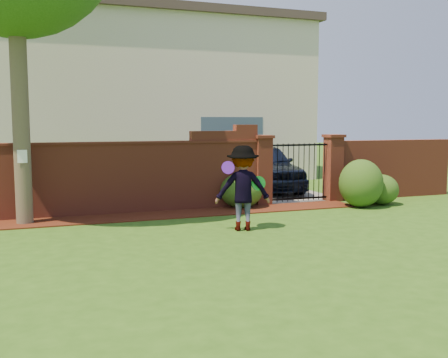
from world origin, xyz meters
name	(u,v)px	position (x,y,z in m)	size (l,w,h in m)	color
ground	(234,244)	(0.00, 0.00, -0.01)	(80.00, 80.00, 0.01)	#2A5014
mulch_bed	(145,216)	(-0.95, 3.34, 0.01)	(11.10, 1.08, 0.03)	#39150A
brick_wall	(94,177)	(-2.01, 4.00, 0.93)	(8.70, 0.31, 2.16)	maroon
brick_wall_return	(391,169)	(6.60, 4.00, 0.85)	(4.00, 0.25, 1.70)	maroon
pillar_left	(262,170)	(2.40, 4.00, 0.96)	(0.50, 0.50, 1.88)	maroon
pillar_right	(333,167)	(4.60, 4.00, 0.96)	(0.50, 0.50, 1.88)	maroon
iron_gate	(299,172)	(3.50, 4.00, 0.85)	(1.78, 0.03, 1.60)	black
driveway	(243,186)	(3.50, 8.00, 0.01)	(3.20, 8.00, 0.01)	slate
house	(146,98)	(1.00, 12.00, 3.16)	(12.40, 6.40, 6.30)	beige
car	(264,167)	(3.66, 6.66, 0.78)	(1.84, 4.57, 1.56)	black
paper_notice	(22,156)	(-3.60, 3.21, 1.50)	(0.20, 0.01, 0.28)	white
shrub_left	(241,191)	(1.68, 3.75, 0.46)	(1.11, 1.11, 0.91)	#1D4414
shrub_middle	(361,183)	(4.67, 2.75, 0.63)	(1.15, 1.15, 1.26)	#1D4414
shrub_right	(381,190)	(5.44, 2.92, 0.41)	(0.92, 0.92, 0.82)	#1D4414
man	(243,188)	(0.63, 1.09, 0.88)	(1.13, 0.65, 1.76)	gray
frisbee_purple	(228,168)	(0.28, 1.04, 1.32)	(0.26, 0.26, 0.02)	#5A1BAE
frisbee_green	(258,183)	(0.93, 0.99, 0.98)	(0.30, 0.30, 0.03)	green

